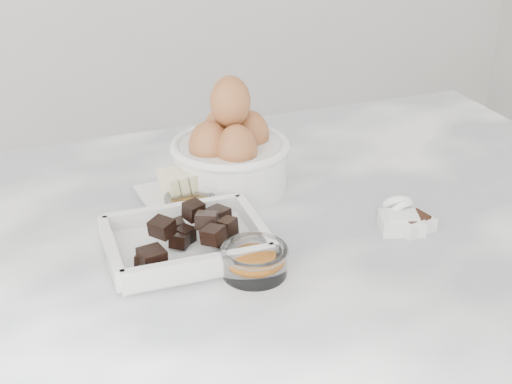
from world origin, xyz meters
The scene contains 9 objects.
marble_slab centered at (0.00, 0.00, 0.92)m, with size 1.20×0.80×0.04m, color white.
chocolate_dish centered at (-0.10, -0.03, 0.96)m, with size 0.20×0.16×0.05m.
butter_plate centered at (-0.06, 0.10, 0.96)m, with size 0.13×0.13×0.05m.
sugar_ramekin centered at (0.06, 0.19, 0.96)m, with size 0.07×0.07×0.04m.
egg_bowl centered at (0.02, 0.14, 1.00)m, with size 0.18×0.18×0.17m.
honey_bowl centered at (-0.06, 0.07, 0.96)m, with size 0.07×0.07×0.03m.
zest_bowl centered at (-0.03, -0.10, 0.96)m, with size 0.08×0.08×0.04m.
vanilla_spoon centered at (0.21, -0.07, 0.95)m, with size 0.06×0.07×0.04m.
salt_spoon centered at (0.19, -0.06, 0.95)m, with size 0.07×0.08×0.04m.
Camera 1 is at (-0.29, -0.79, 1.42)m, focal length 50.00 mm.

